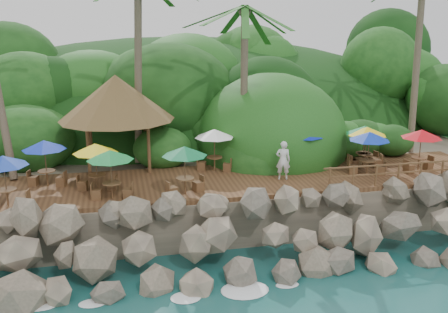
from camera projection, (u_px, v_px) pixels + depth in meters
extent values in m
plane|color=#19514F|center=(258.00, 289.00, 18.51)|extent=(140.00, 140.00, 0.00)
cube|color=gray|center=(192.00, 152.00, 33.32)|extent=(32.00, 25.20, 2.10)
ellipsoid|color=#143811|center=(178.00, 141.00, 40.67)|extent=(44.80, 28.00, 15.40)
cube|color=brown|center=(224.00, 181.00, 23.59)|extent=(26.00, 5.00, 0.20)
ellipsoid|color=white|center=(89.00, 302.00, 17.57)|extent=(1.20, 0.80, 0.06)
ellipsoid|color=white|center=(176.00, 293.00, 18.17)|extent=(1.20, 0.80, 0.06)
ellipsoid|color=white|center=(256.00, 284.00, 18.78)|extent=(1.20, 0.80, 0.06)
ellipsoid|color=white|center=(332.00, 275.00, 19.39)|extent=(1.20, 0.80, 0.06)
ellipsoid|color=white|center=(403.00, 268.00, 19.99)|extent=(1.20, 0.80, 0.06)
cylinder|color=brown|center=(138.00, 73.00, 24.91)|extent=(0.84, 1.09, 9.22)
cylinder|color=brown|center=(244.00, 88.00, 25.39)|extent=(0.47, 0.57, 7.75)
ellipsoid|color=#23601E|center=(245.00, 7.00, 24.38)|extent=(6.00, 6.00, 2.40)
cylinder|color=brown|center=(417.00, 63.00, 27.38)|extent=(0.77, 1.31, 9.74)
cylinder|color=brown|center=(89.00, 152.00, 23.70)|extent=(0.16, 0.16, 2.40)
cylinder|color=brown|center=(149.00, 149.00, 24.27)|extent=(0.16, 0.16, 2.40)
cylinder|color=brown|center=(91.00, 138.00, 26.35)|extent=(0.16, 0.16, 2.40)
cylinder|color=brown|center=(145.00, 136.00, 26.91)|extent=(0.16, 0.16, 2.40)
cone|color=brown|center=(116.00, 97.00, 24.70)|extent=(5.66, 5.66, 2.20)
cylinder|color=brown|center=(112.00, 191.00, 20.94)|extent=(0.07, 0.07, 0.68)
cylinder|color=brown|center=(112.00, 183.00, 20.85)|extent=(0.77, 0.77, 0.05)
cylinder|color=brown|center=(111.00, 176.00, 20.76)|extent=(0.05, 0.05, 2.01)
cone|color=#0D782F|center=(110.00, 155.00, 20.53)|extent=(1.92, 1.92, 0.41)
cube|color=brown|center=(97.00, 194.00, 20.92)|extent=(0.43, 0.43, 0.42)
cube|color=brown|center=(128.00, 193.00, 21.02)|extent=(0.43, 0.43, 0.42)
cylinder|color=brown|center=(363.00, 160.00, 25.58)|extent=(0.07, 0.07, 0.68)
cylinder|color=brown|center=(363.00, 153.00, 25.48)|extent=(0.77, 0.77, 0.05)
cylinder|color=brown|center=(364.00, 147.00, 25.40)|extent=(0.05, 0.05, 2.01)
cone|color=#0D7B3B|center=(365.00, 130.00, 25.17)|extent=(1.92, 1.92, 0.41)
cube|color=brown|center=(353.00, 164.00, 25.34)|extent=(0.46, 0.46, 0.42)
cube|color=brown|center=(373.00, 161.00, 25.88)|extent=(0.46, 0.46, 0.42)
cylinder|color=brown|center=(303.00, 162.00, 25.08)|extent=(0.07, 0.07, 0.68)
cylinder|color=brown|center=(303.00, 156.00, 24.99)|extent=(0.77, 0.77, 0.05)
cylinder|color=brown|center=(304.00, 149.00, 24.91)|extent=(0.05, 0.05, 2.01)
cone|color=#0D21B2|center=(304.00, 132.00, 24.68)|extent=(1.92, 1.92, 0.41)
cube|color=brown|center=(290.00, 165.00, 25.11)|extent=(0.45, 0.45, 0.42)
cube|color=brown|center=(316.00, 165.00, 25.12)|extent=(0.45, 0.45, 0.42)
cylinder|color=brown|center=(215.00, 164.00, 24.81)|extent=(0.07, 0.07, 0.68)
cylinder|color=brown|center=(215.00, 157.00, 24.72)|extent=(0.77, 0.77, 0.05)
cylinder|color=brown|center=(214.00, 151.00, 24.64)|extent=(0.05, 0.05, 2.01)
cone|color=white|center=(214.00, 133.00, 24.41)|extent=(1.92, 1.92, 0.41)
cube|color=brown|center=(202.00, 166.00, 24.95)|extent=(0.50, 0.50, 0.42)
cube|color=brown|center=(227.00, 167.00, 24.74)|extent=(0.50, 0.50, 0.42)
cylinder|color=brown|center=(7.00, 198.00, 20.11)|extent=(0.07, 0.07, 0.68)
cylinder|color=brown|center=(6.00, 190.00, 20.02)|extent=(0.77, 0.77, 0.05)
cylinder|color=brown|center=(5.00, 182.00, 19.94)|extent=(0.05, 0.05, 2.01)
cone|color=#0B2B99|center=(3.00, 161.00, 19.71)|extent=(1.92, 1.92, 0.41)
cube|color=brown|center=(24.00, 201.00, 20.15)|extent=(0.45, 0.45, 0.42)
cylinder|color=brown|center=(418.00, 165.00, 24.72)|extent=(0.07, 0.07, 0.68)
cylinder|color=brown|center=(419.00, 158.00, 24.63)|extent=(0.77, 0.77, 0.05)
cylinder|color=brown|center=(420.00, 151.00, 24.54)|extent=(0.05, 0.05, 2.01)
cone|color=red|center=(422.00, 134.00, 24.31)|extent=(1.92, 1.92, 0.41)
cube|color=brown|center=(409.00, 169.00, 24.47)|extent=(0.47, 0.47, 0.42)
cube|color=brown|center=(428.00, 165.00, 25.04)|extent=(0.47, 0.47, 0.42)
cylinder|color=brown|center=(365.00, 161.00, 25.33)|extent=(0.07, 0.07, 0.68)
cylinder|color=brown|center=(365.00, 154.00, 25.24)|extent=(0.77, 0.77, 0.05)
cylinder|color=brown|center=(366.00, 148.00, 25.16)|extent=(0.05, 0.05, 2.01)
cone|color=yellow|center=(367.00, 131.00, 24.93)|extent=(1.92, 1.92, 0.41)
cube|color=brown|center=(352.00, 164.00, 25.33)|extent=(0.44, 0.44, 0.42)
cube|color=brown|center=(377.00, 163.00, 25.40)|extent=(0.44, 0.44, 0.42)
cylinder|color=brown|center=(185.00, 186.00, 21.55)|extent=(0.07, 0.07, 0.68)
cylinder|color=brown|center=(185.00, 178.00, 21.46)|extent=(0.77, 0.77, 0.05)
cylinder|color=brown|center=(185.00, 171.00, 21.38)|extent=(0.05, 0.05, 2.01)
cone|color=#0B6A39|center=(185.00, 151.00, 21.15)|extent=(1.92, 1.92, 0.41)
cube|color=brown|center=(172.00, 192.00, 21.24)|extent=(0.50, 0.50, 0.42)
cube|color=brown|center=(198.00, 186.00, 21.93)|extent=(0.50, 0.50, 0.42)
cylinder|color=brown|center=(367.00, 167.00, 24.25)|extent=(0.07, 0.07, 0.68)
cylinder|color=brown|center=(368.00, 160.00, 24.15)|extent=(0.77, 0.77, 0.05)
cylinder|color=brown|center=(368.00, 154.00, 24.07)|extent=(0.05, 0.05, 2.01)
cone|color=#0D2EAE|center=(370.00, 136.00, 23.84)|extent=(1.92, 1.92, 0.41)
cube|color=brown|center=(353.00, 169.00, 24.37)|extent=(0.49, 0.49, 0.42)
cube|color=brown|center=(381.00, 171.00, 24.19)|extent=(0.49, 0.49, 0.42)
cylinder|color=brown|center=(97.00, 183.00, 22.01)|extent=(0.07, 0.07, 0.68)
cylinder|color=brown|center=(97.00, 175.00, 21.92)|extent=(0.77, 0.77, 0.05)
cylinder|color=brown|center=(96.00, 168.00, 21.84)|extent=(0.05, 0.05, 2.01)
cone|color=yellow|center=(95.00, 148.00, 21.61)|extent=(1.92, 1.92, 0.41)
cube|color=brown|center=(83.00, 185.00, 22.04)|extent=(0.46, 0.46, 0.42)
cube|color=brown|center=(112.00, 185.00, 22.05)|extent=(0.46, 0.46, 0.42)
cylinder|color=brown|center=(47.00, 178.00, 22.58)|extent=(0.07, 0.07, 0.68)
cylinder|color=brown|center=(46.00, 171.00, 22.49)|extent=(0.77, 0.77, 0.05)
cylinder|color=brown|center=(46.00, 164.00, 22.41)|extent=(0.05, 0.05, 2.01)
cone|color=#0D28AD|center=(44.00, 145.00, 22.18)|extent=(1.92, 1.92, 0.41)
cube|color=brown|center=(34.00, 181.00, 22.66)|extent=(0.48, 0.48, 0.42)
cube|color=brown|center=(61.00, 181.00, 22.57)|extent=(0.48, 0.48, 0.42)
cylinder|color=brown|center=(330.00, 178.00, 22.06)|extent=(0.10, 0.10, 1.00)
cylinder|color=brown|center=(353.00, 177.00, 22.29)|extent=(0.10, 0.10, 1.00)
cylinder|color=brown|center=(376.00, 175.00, 22.51)|extent=(0.10, 0.10, 1.00)
cylinder|color=brown|center=(399.00, 174.00, 22.73)|extent=(0.10, 0.10, 1.00)
cylinder|color=brown|center=(421.00, 172.00, 22.95)|extent=(0.10, 0.10, 1.00)
cylinder|color=brown|center=(442.00, 171.00, 23.18)|extent=(0.10, 0.10, 1.00)
cube|color=brown|center=(411.00, 163.00, 22.72)|extent=(8.30, 0.06, 0.06)
cube|color=brown|center=(410.00, 172.00, 22.83)|extent=(8.30, 0.06, 0.06)
imported|color=silver|center=(283.00, 160.00, 23.34)|extent=(0.76, 0.60, 1.82)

